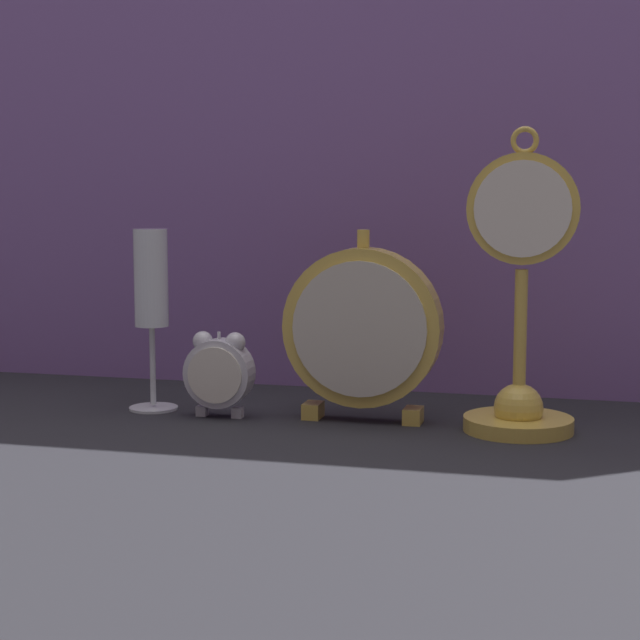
# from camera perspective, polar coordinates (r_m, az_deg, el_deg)

# --- Properties ---
(ground_plane) EXTENTS (4.00, 4.00, 0.00)m
(ground_plane) POSITION_cam_1_polar(r_m,az_deg,el_deg) (1.11, -1.03, -6.71)
(ground_plane) COLOR #232328
(fabric_backdrop_drape) EXTENTS (1.55, 0.01, 0.70)m
(fabric_backdrop_drape) POSITION_cam_1_polar(r_m,az_deg,el_deg) (1.40, 2.55, 10.63)
(fabric_backdrop_drape) COLOR #8460A8
(fabric_backdrop_drape) RESTS_ON ground_plane
(pocket_watch_on_stand) EXTENTS (0.12, 0.12, 0.33)m
(pocket_watch_on_stand) POSITION_cam_1_polar(r_m,az_deg,el_deg) (1.17, 10.64, -0.37)
(pocket_watch_on_stand) COLOR gold
(pocket_watch_on_stand) RESTS_ON ground_plane
(alarm_clock_twin_bell) EXTENTS (0.08, 0.03, 0.10)m
(alarm_clock_twin_bell) POSITION_cam_1_polar(r_m,az_deg,el_deg) (1.24, -5.41, -2.68)
(alarm_clock_twin_bell) COLOR silver
(alarm_clock_twin_bell) RESTS_ON ground_plane
(mantel_clock_silver) EXTENTS (0.18, 0.04, 0.22)m
(mantel_clock_silver) POSITION_cam_1_polar(r_m,az_deg,el_deg) (1.21, 2.29, -0.46)
(mantel_clock_silver) COLOR gold
(mantel_clock_silver) RESTS_ON ground_plane
(champagne_flute) EXTENTS (0.06, 0.06, 0.22)m
(champagne_flute) POSITION_cam_1_polar(r_m,az_deg,el_deg) (1.28, -8.99, 1.43)
(champagne_flute) COLOR silver
(champagne_flute) RESTS_ON ground_plane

